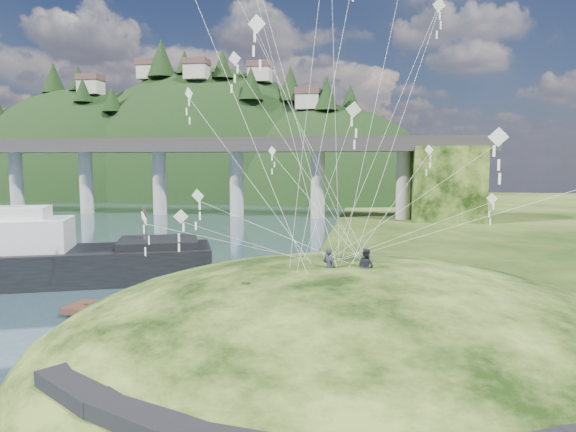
# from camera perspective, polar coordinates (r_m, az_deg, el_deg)

# --- Properties ---
(ground) EXTENTS (320.00, 320.00, 0.00)m
(ground) POSITION_cam_1_polar(r_m,az_deg,el_deg) (28.13, -10.47, -15.48)
(ground) COLOR black
(ground) RESTS_ON ground
(grass_hill) EXTENTS (36.00, 32.00, 13.00)m
(grass_hill) POSITION_cam_1_polar(r_m,az_deg,el_deg) (29.08, 6.83, -17.89)
(grass_hill) COLOR black
(grass_hill) RESTS_ON ground
(footpath) EXTENTS (22.29, 5.84, 0.83)m
(footpath) POSITION_cam_1_polar(r_m,az_deg,el_deg) (17.01, 3.08, -22.69)
(footpath) COLOR black
(footpath) RESTS_ON ground
(bridge) EXTENTS (160.00, 11.00, 15.00)m
(bridge) POSITION_cam_1_polar(r_m,az_deg,el_deg) (101.10, -11.22, 5.55)
(bridge) COLOR #2D2B2B
(bridge) RESTS_ON ground
(far_ridge) EXTENTS (153.00, 70.00, 94.50)m
(far_ridge) POSITION_cam_1_polar(r_m,az_deg,el_deg) (156.91, -10.27, -0.60)
(far_ridge) COLOR black
(far_ridge) RESTS_ON ground
(work_barge) EXTENTS (25.30, 15.16, 8.59)m
(work_barge) POSITION_cam_1_polar(r_m,az_deg,el_deg) (47.77, -24.14, -4.31)
(work_barge) COLOR black
(work_barge) RESTS_ON ground
(wooden_dock) EXTENTS (16.07, 3.69, 1.14)m
(wooden_dock) POSITION_cam_1_polar(r_m,az_deg,el_deg) (34.28, -11.96, -10.67)
(wooden_dock) COLOR #392017
(wooden_dock) RESTS_ON ground
(kite_flyers) EXTENTS (2.85, 1.17, 1.94)m
(kite_flyers) POSITION_cam_1_polar(r_m,az_deg,el_deg) (26.04, 7.34, -3.57)
(kite_flyers) COLOR #23242F
(kite_flyers) RESTS_ON ground
(kite_swarm) EXTENTS (21.08, 16.63, 20.34)m
(kite_swarm) POSITION_cam_1_polar(r_m,az_deg,el_deg) (27.15, 2.64, 19.75)
(kite_swarm) COLOR white
(kite_swarm) RESTS_ON ground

